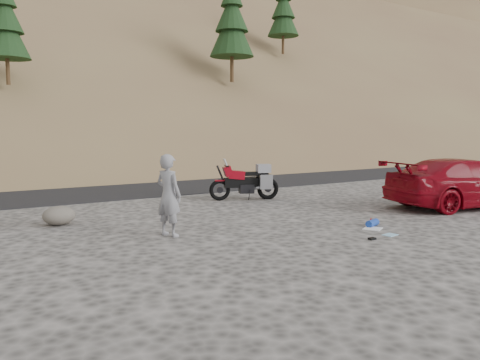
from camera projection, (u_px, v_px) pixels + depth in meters
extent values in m
plane|color=#3D3B39|center=(268.00, 224.00, 11.17)|extent=(140.00, 140.00, 0.00)
cube|color=black|center=(138.00, 186.00, 18.76)|extent=(120.00, 7.00, 0.05)
cube|color=brown|center=(68.00, 56.00, 36.67)|extent=(110.00, 51.90, 46.72)
cube|color=brown|center=(68.00, 52.00, 36.63)|extent=(110.00, 43.28, 36.46)
cube|color=brown|center=(27.00, 25.00, 52.89)|extent=(120.00, 40.00, 30.00)
cylinder|color=#392614|center=(8.00, 68.00, 20.35)|extent=(0.17, 0.17, 1.40)
cone|color=black|center=(6.00, 32.00, 20.18)|extent=(2.00, 2.00, 2.25)
cone|color=black|center=(5.00, 12.00, 20.09)|extent=(1.50, 1.50, 1.76)
cylinder|color=#392614|center=(232.00, 66.00, 27.39)|extent=(0.22, 0.22, 1.82)
cone|color=black|center=(232.00, 31.00, 27.18)|extent=(2.60, 2.60, 2.92)
cone|color=black|center=(232.00, 11.00, 27.06)|extent=(1.95, 1.95, 2.28)
cylinder|color=#392614|center=(283.00, 43.00, 32.83)|extent=(0.18, 0.18, 1.54)
cone|color=black|center=(283.00, 18.00, 32.64)|extent=(2.20, 2.20, 2.48)
cone|color=black|center=(283.00, 4.00, 32.54)|extent=(1.65, 1.65, 1.93)
torus|color=black|center=(220.00, 190.00, 14.81)|extent=(0.68, 0.34, 0.67)
cylinder|color=black|center=(220.00, 190.00, 14.81)|extent=(0.21, 0.13, 0.20)
torus|color=black|center=(268.00, 189.00, 15.15)|extent=(0.72, 0.37, 0.72)
cylinder|color=black|center=(268.00, 189.00, 15.15)|extent=(0.24, 0.15, 0.22)
cylinder|color=black|center=(222.00, 178.00, 14.78)|extent=(0.38, 0.19, 0.83)
cylinder|color=black|center=(227.00, 166.00, 14.77)|extent=(0.25, 0.61, 0.04)
cube|color=black|center=(243.00, 182.00, 14.95)|extent=(1.24, 0.64, 0.31)
cube|color=black|center=(246.00, 189.00, 14.99)|extent=(0.54, 0.44, 0.29)
cube|color=maroon|center=(236.00, 175.00, 14.87)|extent=(0.61, 0.47, 0.32)
cube|color=maroon|center=(228.00, 171.00, 14.80)|extent=(0.41, 0.43, 0.36)
cube|color=silver|center=(225.00, 163.00, 14.75)|extent=(0.22, 0.33, 0.26)
cube|color=black|center=(251.00, 174.00, 14.97)|extent=(0.61, 0.40, 0.12)
cube|color=black|center=(263.00, 175.00, 15.06)|extent=(0.40, 0.29, 0.10)
cube|color=#A1A1A6|center=(266.00, 182.00, 14.83)|extent=(0.43, 0.25, 0.46)
cube|color=#A1A1A6|center=(262.00, 180.00, 15.35)|extent=(0.43, 0.25, 0.46)
cube|color=gray|center=(263.00, 168.00, 15.04)|extent=(0.52, 0.47, 0.27)
cube|color=maroon|center=(220.00, 180.00, 14.77)|extent=(0.33, 0.22, 0.04)
cylinder|color=black|center=(249.00, 195.00, 14.84)|extent=(0.09, 0.21, 0.37)
cylinder|color=#A1A1A6|center=(263.00, 187.00, 14.96)|extent=(0.47, 0.24, 0.13)
imported|color=gray|center=(169.00, 236.00, 9.94)|extent=(0.64, 0.75, 1.74)
imported|color=maroon|center=(464.00, 207.00, 13.63)|extent=(5.19, 3.02, 1.41)
ellipsoid|color=#555049|center=(59.00, 216.00, 11.04)|extent=(0.77, 0.70, 0.45)
cube|color=white|center=(373.00, 229.00, 10.62)|extent=(0.55, 0.53, 0.01)
cylinder|color=#1B3EA5|center=(372.00, 223.00, 10.88)|extent=(0.44, 0.28, 0.16)
cone|color=#AE110B|center=(371.00, 221.00, 11.00)|extent=(0.15, 0.15, 0.19)
cube|color=black|center=(372.00, 239.00, 9.59)|extent=(0.15, 0.11, 0.04)
cube|color=#92C4E2|center=(390.00, 235.00, 9.99)|extent=(0.34, 0.28, 0.01)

